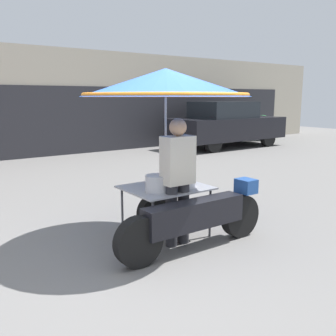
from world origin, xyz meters
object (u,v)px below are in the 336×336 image
(vendor_motorcycle_cart, at_px, (169,104))
(vendor_person, at_px, (178,176))
(potted_plant, at_px, (263,125))
(parked_car, at_px, (226,124))

(vendor_motorcycle_cart, distance_m, vendor_person, 0.88)
(potted_plant, bearing_deg, parked_car, -164.57)
(parked_car, height_order, potted_plant, parked_car)
(vendor_motorcycle_cart, distance_m, parked_car, 9.03)
(potted_plant, bearing_deg, vendor_person, -144.31)
(vendor_motorcycle_cart, distance_m, potted_plant, 11.82)
(vendor_person, bearing_deg, parked_car, 42.18)
(parked_car, bearing_deg, vendor_person, -137.82)
(vendor_motorcycle_cart, height_order, vendor_person, vendor_motorcycle_cart)
(vendor_motorcycle_cart, bearing_deg, parked_car, 41.17)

